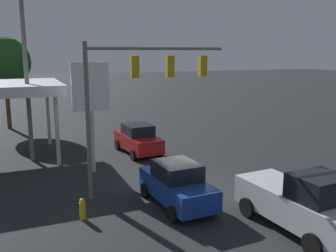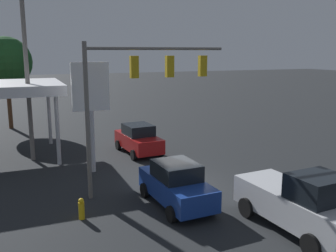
{
  "view_description": "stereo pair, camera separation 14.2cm",
  "coord_description": "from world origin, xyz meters",
  "px_view_note": "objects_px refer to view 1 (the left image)",
  "views": [
    {
      "loc": [
        7.63,
        16.33,
        6.6
      ],
      "look_at": [
        0.0,
        -2.0,
        2.65
      ],
      "focal_mm": 40.0,
      "sensor_mm": 36.0,
      "label": 1
    },
    {
      "loc": [
        7.5,
        16.38,
        6.6
      ],
      "look_at": [
        0.0,
        -2.0,
        2.65
      ],
      "focal_mm": 40.0,
      "sensor_mm": 36.0,
      "label": 2
    }
  ],
  "objects_px": {
    "price_sign": "(91,93)",
    "sedan_waiting": "(177,184)",
    "pickup_parked": "(302,203)",
    "fire_hydrant": "(82,209)",
    "utility_pole": "(25,61)",
    "street_tree": "(4,62)",
    "sedan_far": "(138,139)",
    "traffic_signal_assembly": "(140,82)"
  },
  "relations": [
    {
      "from": "price_sign",
      "to": "sedan_waiting",
      "type": "distance_m",
      "value": 7.35
    },
    {
      "from": "pickup_parked",
      "to": "sedan_waiting",
      "type": "relative_size",
      "value": 1.19
    },
    {
      "from": "price_sign",
      "to": "fire_hydrant",
      "type": "xyz_separation_m",
      "value": [
        1.64,
        5.88,
        -3.96
      ]
    },
    {
      "from": "utility_pole",
      "to": "pickup_parked",
      "type": "relative_size",
      "value": 2.16
    },
    {
      "from": "price_sign",
      "to": "street_tree",
      "type": "relative_size",
      "value": 0.77
    },
    {
      "from": "utility_pole",
      "to": "fire_hydrant",
      "type": "distance_m",
      "value": 11.22
    },
    {
      "from": "sedan_waiting",
      "to": "street_tree",
      "type": "xyz_separation_m",
      "value": [
        6.76,
        -20.83,
        4.77
      ]
    },
    {
      "from": "sedan_far",
      "to": "fire_hydrant",
      "type": "height_order",
      "value": "sedan_far"
    },
    {
      "from": "sedan_far",
      "to": "sedan_waiting",
      "type": "bearing_deg",
      "value": -11.66
    },
    {
      "from": "price_sign",
      "to": "fire_hydrant",
      "type": "height_order",
      "value": "price_sign"
    },
    {
      "from": "traffic_signal_assembly",
      "to": "sedan_far",
      "type": "height_order",
      "value": "traffic_signal_assembly"
    },
    {
      "from": "pickup_parked",
      "to": "fire_hydrant",
      "type": "xyz_separation_m",
      "value": [
        7.37,
        -4.1,
        -0.67
      ]
    },
    {
      "from": "sedan_far",
      "to": "fire_hydrant",
      "type": "relative_size",
      "value": 5.15
    },
    {
      "from": "traffic_signal_assembly",
      "to": "utility_pole",
      "type": "height_order",
      "value": "utility_pole"
    },
    {
      "from": "price_sign",
      "to": "traffic_signal_assembly",
      "type": "bearing_deg",
      "value": 112.38
    },
    {
      "from": "price_sign",
      "to": "pickup_parked",
      "type": "xyz_separation_m",
      "value": [
        -5.73,
        9.99,
        -3.29
      ]
    },
    {
      "from": "traffic_signal_assembly",
      "to": "price_sign",
      "type": "distance_m",
      "value": 4.19
    },
    {
      "from": "price_sign",
      "to": "sedan_waiting",
      "type": "bearing_deg",
      "value": 112.03
    },
    {
      "from": "utility_pole",
      "to": "sedan_far",
      "type": "distance_m",
      "value": 8.36
    },
    {
      "from": "utility_pole",
      "to": "pickup_parked",
      "type": "bearing_deg",
      "value": 122.55
    },
    {
      "from": "pickup_parked",
      "to": "fire_hydrant",
      "type": "relative_size",
      "value": 6.05
    },
    {
      "from": "utility_pole",
      "to": "street_tree",
      "type": "height_order",
      "value": "utility_pole"
    },
    {
      "from": "traffic_signal_assembly",
      "to": "sedan_far",
      "type": "relative_size",
      "value": 1.55
    },
    {
      "from": "sedan_waiting",
      "to": "fire_hydrant",
      "type": "relative_size",
      "value": 5.1
    },
    {
      "from": "sedan_far",
      "to": "sedan_waiting",
      "type": "height_order",
      "value": "same"
    },
    {
      "from": "price_sign",
      "to": "utility_pole",
      "type": "bearing_deg",
      "value": -50.99
    },
    {
      "from": "utility_pole",
      "to": "price_sign",
      "type": "distance_m",
      "value": 5.09
    },
    {
      "from": "sedan_far",
      "to": "fire_hydrant",
      "type": "distance_m",
      "value": 10.11
    },
    {
      "from": "fire_hydrant",
      "to": "traffic_signal_assembly",
      "type": "bearing_deg",
      "value": -146.98
    },
    {
      "from": "sedan_far",
      "to": "street_tree",
      "type": "bearing_deg",
      "value": -151.41
    },
    {
      "from": "sedan_far",
      "to": "fire_hydrant",
      "type": "bearing_deg",
      "value": -35.35
    },
    {
      "from": "pickup_parked",
      "to": "sedan_far",
      "type": "bearing_deg",
      "value": -174.21
    },
    {
      "from": "traffic_signal_assembly",
      "to": "sedan_far",
      "type": "distance_m",
      "value": 8.1
    },
    {
      "from": "utility_pole",
      "to": "street_tree",
      "type": "relative_size",
      "value": 1.46
    },
    {
      "from": "traffic_signal_assembly",
      "to": "pickup_parked",
      "type": "distance_m",
      "value": 8.52
    },
    {
      "from": "utility_pole",
      "to": "price_sign",
      "type": "relative_size",
      "value": 1.89
    },
    {
      "from": "sedan_waiting",
      "to": "fire_hydrant",
      "type": "bearing_deg",
      "value": -94.86
    },
    {
      "from": "street_tree",
      "to": "fire_hydrant",
      "type": "bearing_deg",
      "value": 97.39
    },
    {
      "from": "price_sign",
      "to": "sedan_waiting",
      "type": "height_order",
      "value": "price_sign"
    },
    {
      "from": "traffic_signal_assembly",
      "to": "utility_pole",
      "type": "relative_size",
      "value": 0.61
    },
    {
      "from": "traffic_signal_assembly",
      "to": "sedan_far",
      "type": "bearing_deg",
      "value": -106.6
    },
    {
      "from": "sedan_waiting",
      "to": "street_tree",
      "type": "height_order",
      "value": "street_tree"
    }
  ]
}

